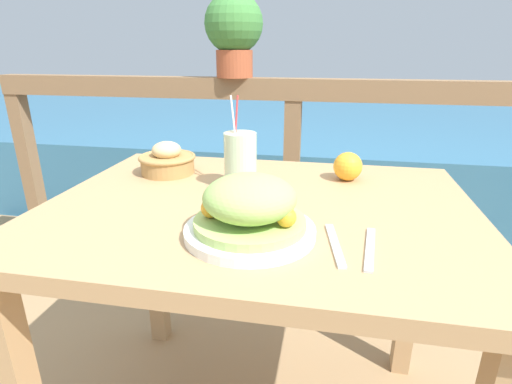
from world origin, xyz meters
The scene contains 10 objects.
patio_table centered at (0.00, 0.00, 0.65)m, with size 1.06×0.81×0.76m.
railing_fence centered at (0.00, 0.82, 0.76)m, with size 2.80×0.08×1.01m.
sea_backdrop centered at (0.00, 3.32, 0.27)m, with size 12.00×4.00×0.54m.
salad_plate centered at (0.02, -0.18, 0.82)m, with size 0.27×0.27×0.13m.
drink_glass centered at (-0.07, 0.11, 0.84)m, with size 0.09×0.09×0.25m.
bread_basket centered at (-0.32, 0.20, 0.80)m, with size 0.17×0.17×0.10m.
potted_plant centered at (-0.26, 0.82, 1.20)m, with size 0.24×0.24×0.34m.
fork centered at (0.19, -0.19, 0.76)m, with size 0.04×0.18×0.00m.
knife centered at (0.26, -0.20, 0.76)m, with size 0.03×0.18×0.00m.
orange_near_basket centered at (0.22, 0.23, 0.80)m, with size 0.08×0.08×0.08m.
Camera 1 is at (0.17, -0.91, 1.13)m, focal length 28.00 mm.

